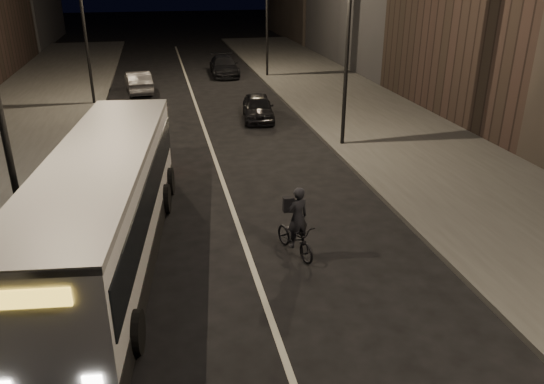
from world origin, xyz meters
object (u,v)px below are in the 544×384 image
city_bus (106,202)px  car_mid (138,82)px  car_near (258,107)px  streetlight_right_mid (342,18)px  streetlight_left_near (2,59)px  car_far (224,66)px  cyclist_on_bicycle (296,232)px  streetlight_left_far (87,5)px

city_bus → car_mid: size_ratio=2.80×
car_near → city_bus: bearing=-109.5°
streetlight_right_mid → car_near: (-2.47, 5.14, -4.72)m
city_bus → car_mid: (0.42, 20.62, -0.97)m
streetlight_left_near → car_far: (8.07, 25.37, -4.69)m
city_bus → cyclist_on_bicycle: 5.03m
car_near → cyclist_on_bicycle: bearing=-89.6°
car_mid → car_far: 7.45m
city_bus → car_near: size_ratio=3.03×
streetlight_right_mid → streetlight_left_far: (-10.66, 10.00, 0.00)m
cyclist_on_bicycle → car_mid: bearing=84.5°
city_bus → car_near: (6.46, 12.91, -1.00)m
streetlight_right_mid → cyclist_on_bicycle: 10.65m
streetlight_left_near → car_mid: streetlight_left_near is taller
streetlight_left_far → streetlight_left_near: bearing=-90.0°
streetlight_left_near → cyclist_on_bicycle: bearing=-5.7°
streetlight_left_near → streetlight_left_far: bearing=90.0°
streetlight_right_mid → car_near: size_ratio=2.17×
streetlight_left_far → car_near: (8.19, -4.86, -4.72)m
streetlight_right_mid → streetlight_left_near: 13.33m
car_near → car_mid: 9.80m
streetlight_right_mid → cyclist_on_bicycle: bearing=-115.2°
cyclist_on_bicycle → car_mid: 21.95m
streetlight_left_far → city_bus: streetlight_left_far is taller
streetlight_right_mid → car_mid: (-8.51, 12.85, -4.69)m
streetlight_right_mid → car_near: streetlight_right_mid is taller
city_bus → car_mid: city_bus is taller
city_bus → car_mid: bearing=95.7°
streetlight_right_mid → city_bus: streetlight_right_mid is taller
streetlight_right_mid → car_far: bearing=98.5°
cyclist_on_bicycle → streetlight_left_near: bearing=157.2°
city_bus → streetlight_right_mid: bearing=47.9°
city_bus → cyclist_on_bicycle: (4.86, -0.88, -0.96)m
car_near → car_far: bearing=97.6°
streetlight_left_near → city_bus: (1.73, 0.22, -3.73)m
streetlight_left_near → car_near: bearing=58.0°
streetlight_right_mid → car_mid: bearing=123.5°
cyclist_on_bicycle → car_near: (1.60, 13.79, -0.04)m
streetlight_right_mid → cyclist_on_bicycle: streetlight_right_mid is taller
car_near → car_far: size_ratio=0.81×
streetlight_left_far → car_mid: 5.90m
streetlight_right_mid → city_bus: size_ratio=0.72×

